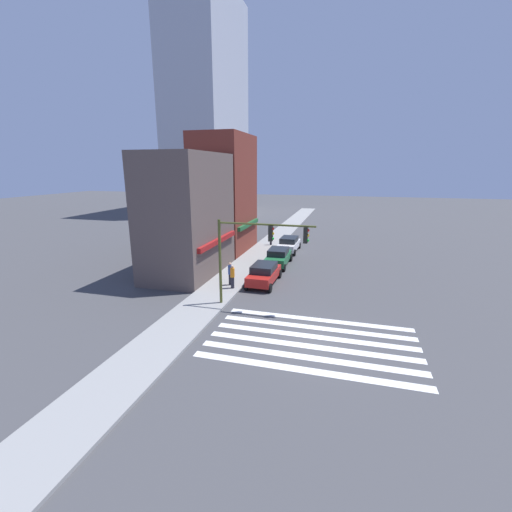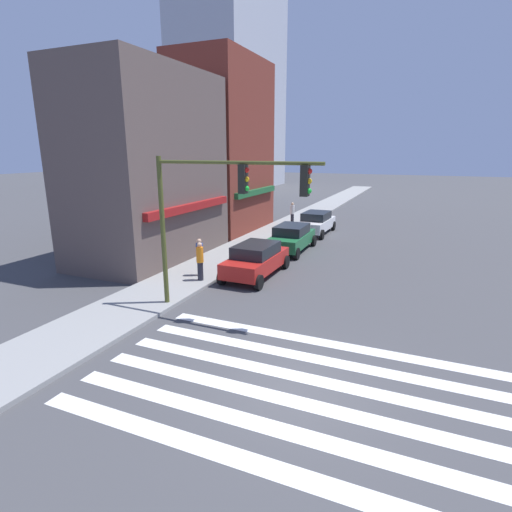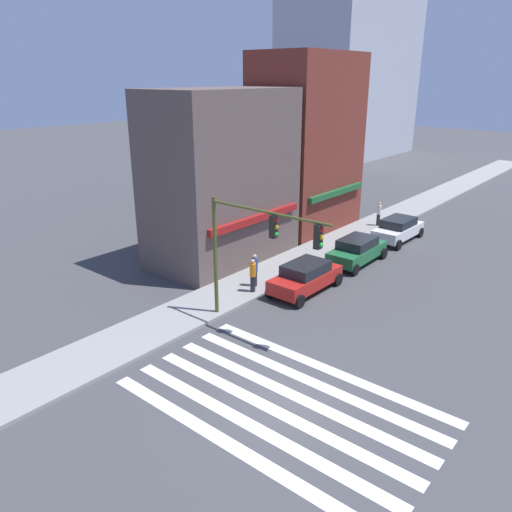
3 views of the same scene
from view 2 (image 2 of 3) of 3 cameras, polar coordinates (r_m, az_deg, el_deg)
ground_plane at (r=10.77m, az=5.93°, el=-18.33°), size 200.00×200.00×0.00m
sidewalk_left at (r=14.48m, az=-24.18°, el=-10.19°), size 120.00×3.00×0.15m
crosswalk_stripes at (r=10.77m, az=5.93°, el=-18.32°), size 6.00×10.80×0.01m
storefront_row at (r=26.53m, az=-9.10°, el=13.96°), size 17.17×5.30×12.20m
tower_distant at (r=69.29m, az=-3.55°, el=27.13°), size 20.59×11.03×41.42m
traffic_signal at (r=13.88m, az=-5.54°, el=7.84°), size 0.32×6.13×5.70m
sedan_red at (r=19.13m, az=-0.00°, el=-0.46°), size 4.42×2.02×1.59m
sedan_green at (r=24.08m, az=5.10°, el=2.67°), size 4.43×2.02×1.59m
sedan_white at (r=29.46m, az=8.58°, el=4.79°), size 4.43×2.02×1.59m
pedestrian_white_shirt at (r=32.09m, az=5.22°, el=6.13°), size 0.32×0.32×1.77m
pedestrian_blue_shirt at (r=18.91m, az=-8.05°, el=-0.06°), size 0.32×0.32×1.77m
pedestrian_orange_vest at (r=18.19m, az=-8.00°, el=-0.66°), size 0.32×0.32×1.77m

